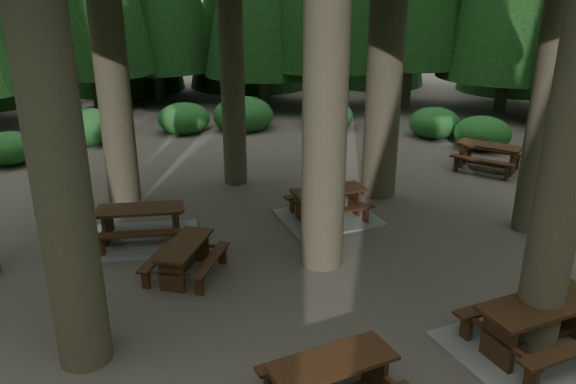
{
  "coord_description": "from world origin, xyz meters",
  "views": [
    {
      "loc": [
        0.43,
        -9.92,
        5.3
      ],
      "look_at": [
        0.09,
        1.27,
        1.1
      ],
      "focal_mm": 35.0,
      "sensor_mm": 36.0,
      "label": 1
    }
  ],
  "objects_px": {
    "picnic_table_a": "(538,335)",
    "picnic_table_c": "(328,209)",
    "picnic_table_d": "(488,153)",
    "picnic_table_e": "(332,375)",
    "picnic_table_f": "(142,230)",
    "picnic_table_b": "(185,254)"
  },
  "relations": [
    {
      "from": "picnic_table_d",
      "to": "picnic_table_e",
      "type": "distance_m",
      "value": 11.36
    },
    {
      "from": "picnic_table_b",
      "to": "picnic_table_a",
      "type": "bearing_deg",
      "value": -99.41
    },
    {
      "from": "picnic_table_b",
      "to": "picnic_table_e",
      "type": "height_order",
      "value": "picnic_table_e"
    },
    {
      "from": "picnic_table_b",
      "to": "picnic_table_d",
      "type": "distance_m",
      "value": 10.22
    },
    {
      "from": "picnic_table_c",
      "to": "picnic_table_b",
      "type": "bearing_deg",
      "value": -157.78
    },
    {
      "from": "picnic_table_c",
      "to": "picnic_table_f",
      "type": "distance_m",
      "value": 4.31
    },
    {
      "from": "picnic_table_b",
      "to": "picnic_table_e",
      "type": "xyz_separation_m",
      "value": [
        2.65,
        -3.46,
        0.03
      ]
    },
    {
      "from": "picnic_table_b",
      "to": "picnic_table_f",
      "type": "bearing_deg",
      "value": 51.87
    },
    {
      "from": "picnic_table_b",
      "to": "picnic_table_c",
      "type": "height_order",
      "value": "picnic_table_c"
    },
    {
      "from": "picnic_table_a",
      "to": "picnic_table_e",
      "type": "distance_m",
      "value": 3.4
    },
    {
      "from": "picnic_table_b",
      "to": "picnic_table_e",
      "type": "distance_m",
      "value": 4.36
    },
    {
      "from": "picnic_table_c",
      "to": "picnic_table_f",
      "type": "height_order",
      "value": "picnic_table_f"
    },
    {
      "from": "picnic_table_b",
      "to": "picnic_table_c",
      "type": "xyz_separation_m",
      "value": [
        2.83,
        2.85,
        -0.2
      ]
    },
    {
      "from": "picnic_table_a",
      "to": "picnic_table_b",
      "type": "height_order",
      "value": "picnic_table_a"
    },
    {
      "from": "picnic_table_a",
      "to": "picnic_table_d",
      "type": "height_order",
      "value": "picnic_table_a"
    },
    {
      "from": "picnic_table_a",
      "to": "picnic_table_f",
      "type": "bearing_deg",
      "value": 126.9
    },
    {
      "from": "picnic_table_b",
      "to": "picnic_table_e",
      "type": "bearing_deg",
      "value": -131.19
    },
    {
      "from": "picnic_table_a",
      "to": "picnic_table_c",
      "type": "distance_m",
      "value": 5.86
    },
    {
      "from": "picnic_table_b",
      "to": "picnic_table_d",
      "type": "bearing_deg",
      "value": -37.65
    },
    {
      "from": "picnic_table_d",
      "to": "picnic_table_e",
      "type": "bearing_deg",
      "value": -83.45
    },
    {
      "from": "picnic_table_c",
      "to": "picnic_table_a",
      "type": "bearing_deg",
      "value": -82.46
    },
    {
      "from": "picnic_table_e",
      "to": "picnic_table_f",
      "type": "distance_m",
      "value": 6.29
    }
  ]
}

